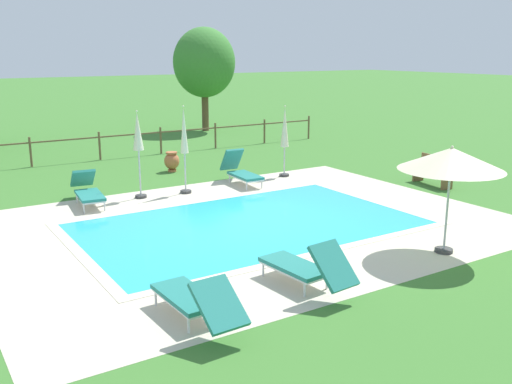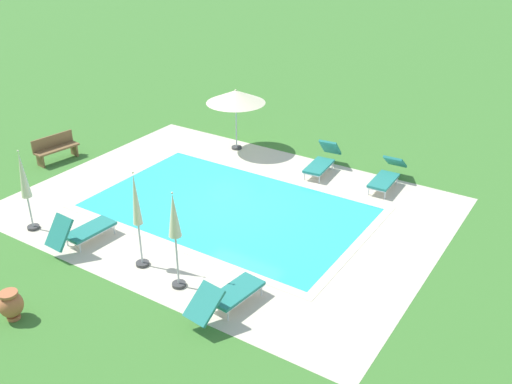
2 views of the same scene
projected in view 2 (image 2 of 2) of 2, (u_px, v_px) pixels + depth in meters
The scene contains 14 objects.
ground_plane at pixel (228, 208), 16.40m from camera, with size 160.00×160.00×0.00m, color #3D752D.
pool_deck_paving at pixel (228, 207), 16.40m from camera, with size 11.81×8.83×0.01m, color beige.
swimming_pool_water at pixel (228, 207), 16.40m from camera, with size 7.62×4.65×0.01m, color #2DB7C6.
pool_coping_rim at pixel (228, 207), 16.40m from camera, with size 8.10×5.13×0.01m.
sun_lounger_north_near_steps at pixel (82, 231), 14.46m from camera, with size 0.70×1.84×1.02m.
sun_lounger_north_mid at pixel (322, 161), 18.41m from camera, with size 0.77×1.96×0.93m.
sun_lounger_north_far at pixel (227, 295), 12.12m from camera, with size 0.83×2.04×0.86m.
sun_lounger_north_end at pixel (387, 175), 17.48m from camera, with size 0.67×2.02×0.83m.
patio_umbrella_open_foreground at pixel (236, 97), 19.47m from camera, with size 2.04×2.04×2.18m.
patio_umbrella_closed_row_west at pixel (137, 208), 13.09m from camera, with size 0.32×0.32×2.49m.
patio_umbrella_closed_row_mid_west at pixel (174, 223), 12.29m from camera, with size 0.32×0.32×2.42m.
patio_umbrella_closed_row_centre at pixel (24, 180), 14.68m from camera, with size 0.32×0.32×2.29m.
wooden_bench_lawn_side at pixel (55, 148), 19.20m from camera, with size 0.66×1.55×0.87m.
terracotta_urn_near_fence at pixel (11, 305), 11.87m from camera, with size 0.51×0.51×0.67m.
Camera 2 is at (-8.49, 11.68, 7.82)m, focal length 40.06 mm.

